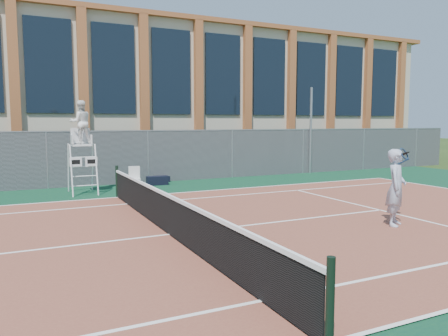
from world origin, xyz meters
name	(u,v)px	position (x,y,z in m)	size (l,w,h in m)	color
ground	(170,236)	(0.00, 0.00, 0.00)	(120.00, 120.00, 0.00)	#233814
apron	(157,226)	(0.00, 1.00, 0.01)	(36.00, 20.00, 0.01)	#0B3327
tennis_court	(170,235)	(0.00, 0.00, 0.02)	(23.77, 10.97, 0.02)	brown
tennis_net	(169,213)	(0.00, 0.00, 0.54)	(0.10, 11.30, 1.10)	black
fence	(100,159)	(0.00, 8.80, 1.10)	(40.00, 0.06, 2.20)	#595E60
hedge	(95,157)	(0.00, 10.00, 1.10)	(40.00, 1.40, 2.20)	black
building	(71,95)	(0.00, 17.95, 4.15)	(45.00, 10.60, 8.22)	beige
steel_pole	(311,131)	(10.38, 8.70, 2.15)	(0.12, 0.12, 4.31)	#9EA0A5
umpire_chair	(81,125)	(-0.94, 7.05, 2.47)	(0.94, 1.45, 3.38)	white
plastic_chair	(134,176)	(0.92, 6.91, 0.54)	(0.50, 0.50, 0.91)	silver
sports_bag_near	(157,181)	(2.10, 7.88, 0.19)	(0.85, 0.34, 0.36)	black
sports_bag_far	(162,179)	(2.54, 8.60, 0.14)	(0.64, 0.28, 0.25)	black
tennis_player	(396,187)	(5.32, -1.56, 0.98)	(1.11, 0.85, 1.89)	#ABB5CE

